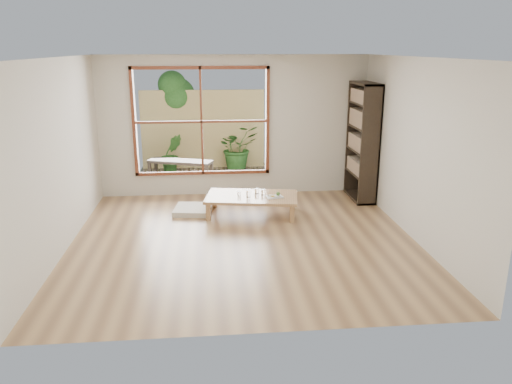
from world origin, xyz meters
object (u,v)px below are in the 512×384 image
food_tray (275,196)px  garden_bench (180,163)px  bookshelf (362,142)px  low_table (252,198)px

food_tray → garden_bench: size_ratio=0.22×
food_tray → garden_bench: 2.96m
bookshelf → food_tray: bearing=-152.7°
bookshelf → garden_bench: bearing=155.4°
bookshelf → garden_bench: 3.79m
low_table → garden_bench: (-1.30, 2.31, 0.10)m
bookshelf → garden_bench: size_ratio=1.53×
food_tray → low_table: bearing=149.6°
low_table → garden_bench: bearing=129.1°
low_table → food_tray: bearing=-9.1°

